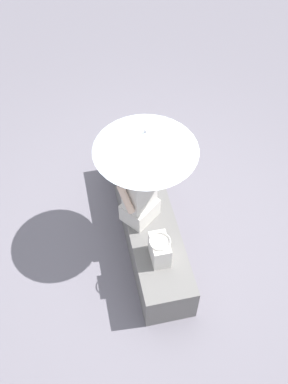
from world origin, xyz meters
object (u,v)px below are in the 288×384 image
Objects in this scene: parasol at (146,141)px; handbag_black at (160,249)px; person_seated at (140,193)px; magazine at (142,177)px.

parasol is 1.06m from handbag_black.
person_seated is at bearing 132.90° from parasol.
magazine is (1.06, -0.05, -0.14)m from handbag_black.
parasol is 1.11m from magazine.
person_seated is 0.78× the size of parasol.
parasol reaches higher than magazine.
person_seated reaches higher than magazine.
handbag_black is at bearing -171.18° from person_seated.
handbag_black is (-0.53, -0.08, -0.25)m from person_seated.
handbag_black is at bearing -179.27° from parasol.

